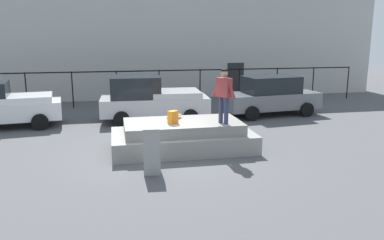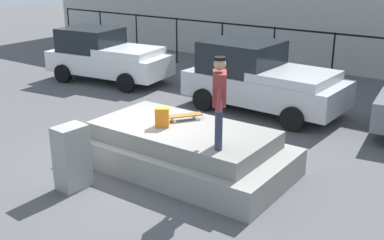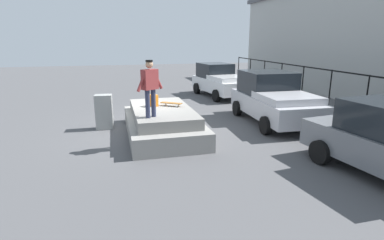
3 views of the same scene
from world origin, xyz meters
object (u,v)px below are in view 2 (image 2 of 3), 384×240
Objects in this scene: backpack at (162,117)px; utility_box at (72,157)px; skateboarder at (219,96)px; car_white_pickup_near at (106,56)px; car_silver_pickup_mid at (260,78)px; skateboard at (185,116)px.

backpack reaches higher than utility_box.
skateboarder is 4.18× the size of backpack.
car_white_pickup_near reaches higher than backpack.
car_silver_pickup_mid is at bearing 109.56° from skateboarder.
car_white_pickup_near is 8.30m from utility_box.
skateboarder is at bearing -45.14° from backpack.
skateboarder is at bearing -31.95° from skateboard.
skateboard is 1.84× the size of backpack.
skateboard is at bearing -84.85° from car_silver_pickup_mid.
skateboard is 4.17m from car_silver_pickup_mid.
skateboarder is 0.37× the size of car_white_pickup_near.
backpack is 0.32× the size of utility_box.
skateboarder is 3.06m from utility_box.
car_white_pickup_near is 5.99m from car_silver_pickup_mid.
car_white_pickup_near is at bearing 147.86° from skateboarder.
skateboarder is 1.89m from skateboard.
backpack is at bearing -87.12° from car_silver_pickup_mid.
car_silver_pickup_mid is 6.49m from utility_box.
skateboard is 2.54m from utility_box.
car_white_pickup_near is 0.98× the size of car_silver_pickup_mid.
backpack is (-1.55, 0.28, -0.78)m from skateboarder.
car_white_pickup_near is (-6.23, 4.60, -0.21)m from backpack.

